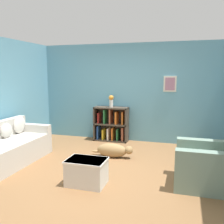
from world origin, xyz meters
name	(u,v)px	position (x,y,z in m)	size (l,w,h in m)	color
ground_plane	(106,170)	(0.00, 0.00, 0.00)	(14.00, 14.00, 0.00)	brown
wall_back	(132,93)	(0.00, 2.25, 1.30)	(5.60, 0.13, 2.60)	#609EB7
couch	(7,148)	(-2.03, -0.24, 0.33)	(0.85, 1.87, 0.86)	beige
bookshelf	(111,125)	(-0.50, 2.03, 0.44)	(0.91, 0.34, 0.92)	#42382D
recliner_chair	(213,165)	(1.86, -0.19, 0.36)	(1.02, 0.88, 1.04)	gray
coffee_table	(87,171)	(-0.11, -0.70, 0.23)	(0.64, 0.46, 0.42)	silver
dog	(113,150)	(-0.07, 0.73, 0.15)	(0.95, 0.27, 0.30)	#9E7A4C
vase	(111,100)	(-0.50, 2.01, 1.10)	(0.13, 0.13, 0.32)	silver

